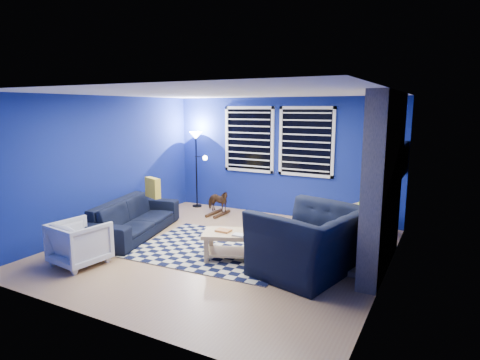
# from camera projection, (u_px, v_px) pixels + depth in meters

# --- Properties ---
(floor) EXTENTS (5.00, 5.00, 0.00)m
(floor) POSITION_uv_depth(u_px,v_px,m) (222.00, 250.00, 6.51)
(floor) COLOR tan
(floor) RESTS_ON ground
(ceiling) EXTENTS (5.00, 5.00, 0.00)m
(ceiling) POSITION_uv_depth(u_px,v_px,m) (220.00, 93.00, 6.07)
(ceiling) COLOR white
(ceiling) RESTS_ON wall_back
(wall_back) EXTENTS (5.00, 0.00, 5.00)m
(wall_back) POSITION_uv_depth(u_px,v_px,m) (281.00, 157.00, 8.46)
(wall_back) COLOR navy
(wall_back) RESTS_ON floor
(wall_left) EXTENTS (0.00, 5.00, 5.00)m
(wall_left) POSITION_uv_depth(u_px,v_px,m) (105.00, 164.00, 7.45)
(wall_left) COLOR navy
(wall_left) RESTS_ON floor
(wall_right) EXTENTS (0.00, 5.00, 5.00)m
(wall_right) POSITION_uv_depth(u_px,v_px,m) (389.00, 189.00, 5.13)
(wall_right) COLOR navy
(wall_right) RESTS_ON floor
(fireplace) EXTENTS (0.65, 2.00, 2.50)m
(fireplace) POSITION_uv_depth(u_px,v_px,m) (383.00, 186.00, 5.64)
(fireplace) COLOR gray
(fireplace) RESTS_ON floor
(window_left) EXTENTS (1.17, 0.06, 1.42)m
(window_left) POSITION_uv_depth(u_px,v_px,m) (249.00, 139.00, 8.71)
(window_left) COLOR black
(window_left) RESTS_ON wall_back
(window_right) EXTENTS (1.17, 0.06, 1.42)m
(window_right) POSITION_uv_depth(u_px,v_px,m) (306.00, 142.00, 8.11)
(window_right) COLOR black
(window_right) RESTS_ON wall_back
(tv) EXTENTS (0.07, 1.00, 0.58)m
(tv) POSITION_uv_depth(u_px,v_px,m) (403.00, 160.00, 6.87)
(tv) COLOR black
(tv) RESTS_ON wall_right
(rug) EXTENTS (2.59, 2.12, 0.02)m
(rug) POSITION_uv_depth(u_px,v_px,m) (217.00, 249.00, 6.56)
(rug) COLOR black
(rug) RESTS_ON floor
(sofa) EXTENTS (2.32, 1.35, 0.64)m
(sofa) POSITION_uv_depth(u_px,v_px,m) (134.00, 218.00, 7.26)
(sofa) COLOR black
(sofa) RESTS_ON floor
(armchair_big) EXTENTS (1.68, 1.55, 0.93)m
(armchair_big) POSITION_uv_depth(u_px,v_px,m) (309.00, 242.00, 5.51)
(armchair_big) COLOR black
(armchair_big) RESTS_ON floor
(armchair_bent) EXTENTS (0.78, 0.80, 0.65)m
(armchair_bent) POSITION_uv_depth(u_px,v_px,m) (80.00, 243.00, 5.88)
(armchair_bent) COLOR gray
(armchair_bent) RESTS_ON floor
(rocking_horse) EXTENTS (0.28, 0.57, 0.48)m
(rocking_horse) POSITION_uv_depth(u_px,v_px,m) (218.00, 201.00, 8.58)
(rocking_horse) COLOR #4D2F18
(rocking_horse) RESTS_ON floor
(coffee_table) EXTENTS (1.04, 0.83, 0.46)m
(coffee_table) POSITION_uv_depth(u_px,v_px,m) (234.00, 240.00, 6.05)
(coffee_table) COLOR #DBB77B
(coffee_table) RESTS_ON rug
(cabinet) EXTENTS (0.75, 0.64, 0.62)m
(cabinet) POSITION_uv_depth(u_px,v_px,m) (369.00, 220.00, 7.26)
(cabinet) COLOR #DBB77B
(cabinet) RESTS_ON floor
(floor_lamp) EXTENTS (0.47, 0.29, 1.74)m
(floor_lamp) POSITION_uv_depth(u_px,v_px,m) (197.00, 146.00, 9.12)
(floor_lamp) COLOR black
(floor_lamp) RESTS_ON floor
(throw_pillow) EXTENTS (0.40, 0.25, 0.37)m
(throw_pillow) POSITION_uv_depth(u_px,v_px,m) (153.00, 188.00, 7.42)
(throw_pillow) COLOR gold
(throw_pillow) RESTS_ON sofa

